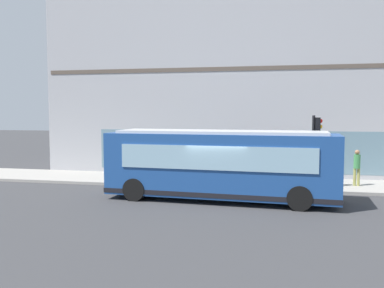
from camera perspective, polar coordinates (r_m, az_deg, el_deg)
The scene contains 11 objects.
ground at distance 18.20m, azimuth 3.78°, elevation -7.88°, with size 120.00×120.00×0.00m, color #38383A.
sidewalk_curb at distance 22.58m, azimuth 5.41°, elevation -5.28°, with size 3.84×40.00×0.15m, color #9E9991.
building_corner at distance 27.57m, azimuth 6.74°, elevation 8.37°, with size 6.76×23.90×11.58m.
city_bus_nearside at distance 18.20m, azimuth 3.90°, elevation -2.92°, with size 3.11×10.17×3.07m.
traffic_light_near_corner at distance 21.01m, azimuth 16.74°, elevation 0.86°, with size 0.32×0.49×3.57m.
fire_hydrant at distance 23.55m, azimuth 5.29°, elevation -3.79°, with size 0.35×0.35×0.74m.
pedestrian_by_light_pole at distance 21.21m, azimuth 7.23°, elevation -3.05°, with size 0.32×0.32×1.70m.
pedestrian_near_building_entrance at distance 24.66m, azimuth -8.04°, elevation -2.15°, with size 0.32×0.32×1.61m.
pedestrian_near_hydrant at distance 22.47m, azimuth 21.80°, elevation -2.70°, with size 0.32×0.32×1.83m.
pedestrian_walking_along_curb at distance 22.40m, azimuth 8.70°, elevation -2.80°, with size 0.32×0.32×1.62m.
newspaper_vending_box at distance 22.62m, azimuth 11.58°, elevation -3.98°, with size 0.44×0.43×0.90m.
Camera 1 is at (-17.60, -2.48, 3.89)m, focal length 38.65 mm.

